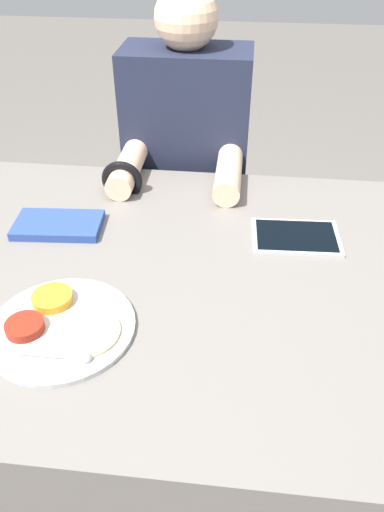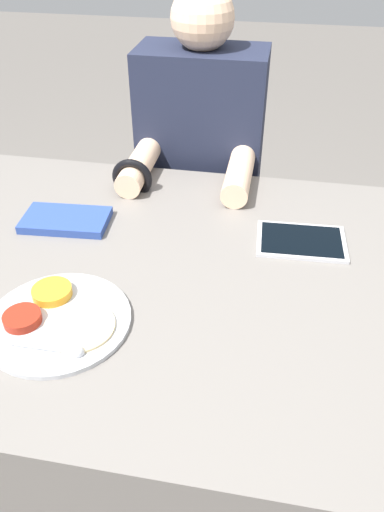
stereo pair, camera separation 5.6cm
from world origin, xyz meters
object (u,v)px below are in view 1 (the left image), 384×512
Objects in this scene: red_notebook at (58,225)px; person_diner at (187,202)px; thali_tray at (60,325)px; tablet_device at (296,237)px.

person_diner is at bearing 61.42° from red_notebook.
red_notebook is (-0.11, 0.32, -0.00)m from thali_tray.
red_notebook is at bearing -177.80° from tablet_device.
thali_tray is 0.34m from red_notebook.
person_diner is (0.25, 0.46, -0.20)m from red_notebook.
red_notebook is 0.56m from tablet_device.
thali_tray is 0.83m from person_diner.
tablet_device is 0.17× the size of person_diner.
tablet_device is 0.57m from person_diner.
person_diner reaches higher than red_notebook.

